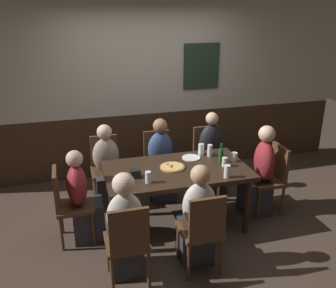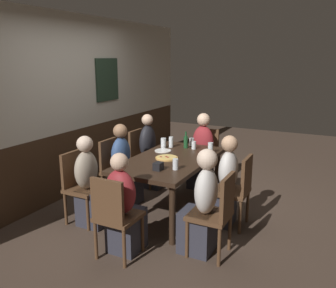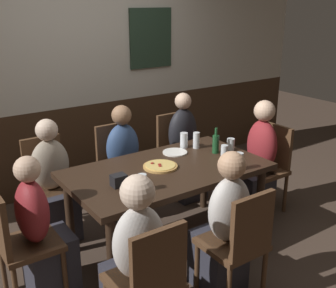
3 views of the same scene
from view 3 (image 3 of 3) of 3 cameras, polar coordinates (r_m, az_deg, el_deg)
ground_plane at (r=3.80m, az=-0.13°, el=-13.63°), size 12.00×12.00×0.00m
wall_back at (r=4.71m, az=-11.69°, el=9.52°), size 6.40×0.13×2.60m
dining_table at (r=3.49m, az=-0.14°, el=-4.48°), size 1.66×0.93×0.74m
chair_left_near at (r=2.59m, az=-2.54°, el=-18.01°), size 0.40×0.40×0.88m
chair_head_east at (r=4.33m, az=13.58°, el=-2.59°), size 0.40×0.40×0.88m
chair_right_far at (r=4.61m, az=1.14°, el=-0.68°), size 0.40×0.40×0.88m
chair_head_west at (r=3.11m, az=-19.83°, el=-12.21°), size 0.40×0.40×0.88m
chair_mid_far at (r=4.25m, az=-6.88°, el=-2.57°), size 0.40×0.40×0.88m
chair_mid_near at (r=2.97m, az=9.78°, el=-12.93°), size 0.40×0.40×0.88m
chair_left_far at (r=3.99m, az=-16.17°, el=-4.69°), size 0.40×0.40×0.88m
person_left_near at (r=2.71m, az=-4.45°, el=-16.59°), size 0.34×0.37×1.12m
person_head_east at (r=4.21m, az=12.10°, el=-3.10°), size 0.37×0.34×1.16m
person_right_far at (r=4.49m, az=2.35°, el=-1.45°), size 0.34×0.37×1.15m
person_head_west at (r=3.17m, az=-16.82°, el=-12.20°), size 0.37×0.34×1.08m
person_mid_far at (r=4.13m, az=-5.79°, el=-3.60°), size 0.34×0.37×1.12m
person_mid_near at (r=3.08m, az=7.60°, el=-12.12°), size 0.34×0.37×1.11m
person_left_far at (r=3.86m, az=-15.32°, el=-6.00°), size 0.34×0.37×1.10m
pizza at (r=3.46m, az=-1.06°, el=-3.05°), size 0.29×0.29×0.03m
pint_glass_pale at (r=3.45m, az=9.68°, el=-2.47°), size 0.07×0.07×0.14m
tumbler_water at (r=3.71m, az=7.72°, el=-1.07°), size 0.06×0.06×0.11m
beer_glass_tall at (r=3.91m, az=2.19°, el=0.45°), size 0.07×0.07×0.14m
beer_glass_half at (r=3.04m, az=-3.54°, el=-5.44°), size 0.07×0.07×0.13m
pint_glass_stout at (r=3.90m, az=3.90°, el=0.41°), size 0.06×0.06×0.15m
tumbler_short at (r=3.89m, az=8.58°, el=-0.14°), size 0.07×0.07×0.11m
beer_bottle_green at (r=3.78m, az=6.55°, el=0.09°), size 0.06×0.06×0.24m
plate_white_large at (r=3.79m, az=0.96°, el=-1.15°), size 0.22×0.22×0.01m
condiment_caddy at (r=3.13m, az=-6.76°, el=-4.97°), size 0.11×0.09×0.09m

